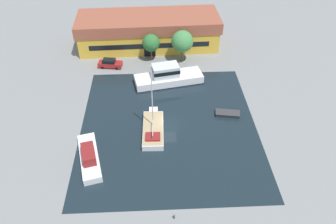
% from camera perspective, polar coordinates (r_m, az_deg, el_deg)
% --- Properties ---
extents(ground_plane, '(440.00, 440.00, 0.00)m').
position_cam_1_polar(ground_plane, '(53.02, 0.12, -2.45)').
color(ground_plane, gray).
extents(water_canal, '(28.10, 31.14, 0.01)m').
position_cam_1_polar(water_canal, '(53.02, 0.12, -2.45)').
color(water_canal, black).
rests_on(water_canal, ground).
extents(warehouse_building, '(30.80, 11.57, 6.75)m').
position_cam_1_polar(warehouse_building, '(73.88, -3.41, 13.96)').
color(warehouse_building, gold).
rests_on(warehouse_building, ground).
extents(quay_tree_near_building, '(4.40, 4.40, 6.71)m').
position_cam_1_polar(quay_tree_near_building, '(67.09, 2.51, 12.17)').
color(quay_tree_near_building, brown).
rests_on(quay_tree_near_building, ground).
extents(quay_tree_by_water, '(3.55, 3.55, 5.77)m').
position_cam_1_polar(quay_tree_by_water, '(67.71, -2.99, 11.93)').
color(quay_tree_by_water, brown).
rests_on(quay_tree_by_water, ground).
extents(parked_car, '(4.95, 2.57, 1.75)m').
position_cam_1_polar(parked_car, '(67.78, -10.08, 8.35)').
color(parked_car, maroon).
rests_on(parked_car, ground).
extents(sailboat_moored, '(3.40, 9.33, 11.99)m').
position_cam_1_polar(sailboat_moored, '(51.65, -2.60, -2.95)').
color(sailboat_moored, white).
rests_on(sailboat_moored, water_canal).
extents(motor_cruiser, '(13.35, 6.47, 3.92)m').
position_cam_1_polar(motor_cruiser, '(61.74, -0.06, 6.17)').
color(motor_cruiser, white).
rests_on(motor_cruiser, water_canal).
extents(small_dinghy, '(4.28, 2.34, 0.59)m').
position_cam_1_polar(small_dinghy, '(55.79, 10.35, -0.27)').
color(small_dinghy, '#23282D').
rests_on(small_dinghy, water_canal).
extents(cabin_boat, '(4.64, 9.34, 2.59)m').
position_cam_1_polar(cabin_boat, '(48.41, -13.57, -7.57)').
color(cabin_boat, white).
rests_on(cabin_boat, water_canal).
extents(mooring_bollard, '(0.22, 0.22, 0.69)m').
position_cam_1_polar(mooring_bollard, '(41.89, 1.10, -17.74)').
color(mooring_bollard, '#47474C').
rests_on(mooring_bollard, ground).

